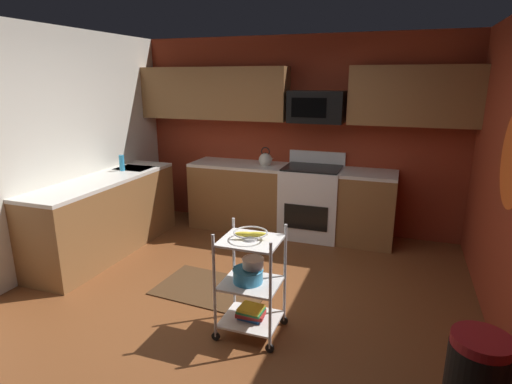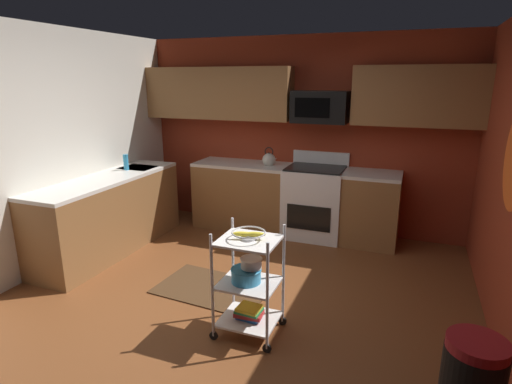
% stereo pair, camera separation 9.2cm
% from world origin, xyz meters
% --- Properties ---
extents(floor, '(4.40, 4.80, 0.04)m').
position_xyz_m(floor, '(0.00, 0.00, -0.02)').
color(floor, brown).
rests_on(floor, ground).
extents(wall_back, '(4.52, 0.06, 2.60)m').
position_xyz_m(wall_back, '(0.00, 2.43, 1.30)').
color(wall_back, maroon).
rests_on(wall_back, ground).
extents(wall_left, '(0.06, 4.80, 2.60)m').
position_xyz_m(wall_left, '(-2.23, 0.00, 1.30)').
color(wall_left, silver).
rests_on(wall_left, ground).
extents(counter_run, '(3.58, 2.72, 0.92)m').
position_xyz_m(counter_run, '(-0.84, 1.51, 0.46)').
color(counter_run, brown).
rests_on(counter_run, ground).
extents(oven_range, '(0.76, 0.65, 1.10)m').
position_xyz_m(oven_range, '(0.31, 2.10, 0.48)').
color(oven_range, white).
rests_on(oven_range, ground).
extents(upper_cabinets, '(4.40, 0.33, 0.70)m').
position_xyz_m(upper_cabinets, '(-0.07, 2.23, 1.85)').
color(upper_cabinets, brown).
extents(microwave, '(0.70, 0.39, 0.40)m').
position_xyz_m(microwave, '(0.31, 2.21, 1.70)').
color(microwave, black).
extents(rolling_cart, '(0.53, 0.43, 0.91)m').
position_xyz_m(rolling_cart, '(0.32, -0.26, 0.45)').
color(rolling_cart, silver).
rests_on(rolling_cart, ground).
extents(fruit_bowl, '(0.27, 0.27, 0.07)m').
position_xyz_m(fruit_bowl, '(0.32, -0.26, 0.88)').
color(fruit_bowl, silver).
rests_on(fruit_bowl, rolling_cart).
extents(mixing_bowl_large, '(0.25, 0.25, 0.11)m').
position_xyz_m(mixing_bowl_large, '(0.30, -0.26, 0.52)').
color(mixing_bowl_large, '#338CBF').
rests_on(mixing_bowl_large, rolling_cart).
extents(mixing_bowl_small, '(0.18, 0.18, 0.08)m').
position_xyz_m(mixing_bowl_small, '(0.33, -0.23, 0.62)').
color(mixing_bowl_small, silver).
rests_on(mixing_bowl_small, rolling_cart).
extents(book_stack, '(0.24, 0.18, 0.11)m').
position_xyz_m(book_stack, '(0.32, -0.26, 0.18)').
color(book_stack, '#1E4C8C').
rests_on(book_stack, rolling_cart).
extents(kettle, '(0.21, 0.18, 0.26)m').
position_xyz_m(kettle, '(-0.33, 2.10, 1.00)').
color(kettle, beige).
rests_on(kettle, counter_run).
extents(dish_soap_bottle, '(0.06, 0.06, 0.20)m').
position_xyz_m(dish_soap_bottle, '(-1.94, 1.16, 1.02)').
color(dish_soap_bottle, '#2D8CBF').
rests_on(dish_soap_bottle, counter_run).
extents(floor_rug, '(1.15, 0.77, 0.01)m').
position_xyz_m(floor_rug, '(-0.29, 0.29, 0.01)').
color(floor_rug, '#472D19').
rests_on(floor_rug, ground).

